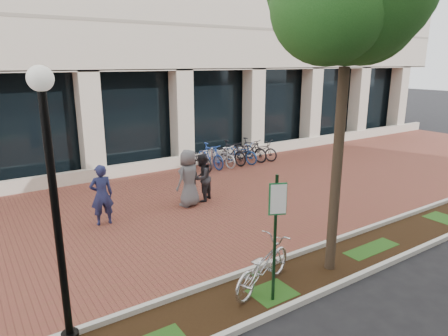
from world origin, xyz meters
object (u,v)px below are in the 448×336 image
lamppost (55,202)px  bike_rack_cluster (231,153)px  locked_bicycle (263,265)px  pedestrian_mid (202,178)px  bollard (212,158)px  pedestrian_right (189,178)px  parking_sign (276,224)px  pedestrian_left (102,195)px

lamppost → bike_rack_cluster: (9.02, 8.46, -2.01)m
locked_bicycle → bike_rack_cluster: bearing=-50.7°
pedestrian_mid → bollard: size_ratio=1.68×
pedestrian_right → bike_rack_cluster: 5.58m
parking_sign → lamppost: (-3.62, 0.79, 0.91)m
parking_sign → pedestrian_left: 5.87m
pedestrian_mid → bike_rack_cluster: size_ratio=0.37×
parking_sign → bollard: 10.02m
pedestrian_left → lamppost: bearing=71.9°
pedestrian_left → bike_rack_cluster: (6.97, 3.64, -0.37)m
pedestrian_left → bike_rack_cluster: bearing=-147.5°
lamppost → pedestrian_left: 5.49m
pedestrian_mid → bike_rack_cluster: pedestrian_mid is taller
parking_sign → bike_rack_cluster: (5.40, 9.26, -1.11)m
pedestrian_mid → pedestrian_right: (-0.59, -0.17, 0.12)m
pedestrian_left → pedestrian_mid: bearing=-172.6°
locked_bicycle → pedestrian_left: bearing=-1.4°
pedestrian_left → bollard: pedestrian_left is taller
parking_sign → lamppost: lamppost is taller
locked_bicycle → pedestrian_right: bearing=-31.7°
locked_bicycle → bike_rack_cluster: 10.24m
parking_sign → pedestrian_left: bearing=130.4°
parking_sign → pedestrian_right: (1.21, 5.59, -0.69)m
pedestrian_mid → pedestrian_right: bearing=-16.1°
lamppost → pedestrian_left: size_ratio=2.54×
pedestrian_left → bike_rack_cluster: 7.87m
parking_sign → bollard: size_ratio=2.66×
parking_sign → locked_bicycle: size_ratio=1.32×
bollard → bike_rack_cluster: bearing=11.9°
lamppost → pedestrian_mid: lamppost is taller
pedestrian_mid → bike_rack_cluster: 5.03m
locked_bicycle → pedestrian_right: 5.24m
pedestrian_left → pedestrian_right: 2.78m
pedestrian_right → bollard: bearing=-150.9°
pedestrian_left → pedestrian_mid: size_ratio=1.09×
pedestrian_right → bollard: (3.01, 3.42, -0.44)m
pedestrian_left → locked_bicycle: bearing=113.1°
parking_sign → pedestrian_mid: 6.09m
pedestrian_left → pedestrian_mid: (3.37, 0.15, -0.08)m
locked_bicycle → pedestrian_mid: pedestrian_mid is taller
parking_sign → bike_rack_cluster: size_ratio=0.59×
locked_bicycle → pedestrian_left: 5.41m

